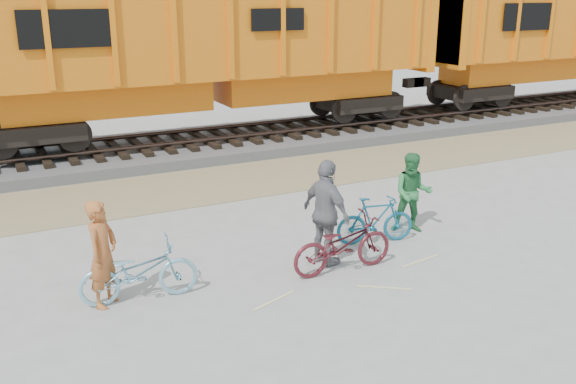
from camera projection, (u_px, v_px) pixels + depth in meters
name	position (u px, v px, depth m)	size (l,w,h in m)	color
ground	(306.00, 269.00, 11.13)	(120.00, 120.00, 0.00)	#9E9E99
gravel_strip	(201.00, 186.00, 15.81)	(120.00, 3.00, 0.02)	tan
ballast_bed	(161.00, 150.00, 18.75)	(120.00, 4.00, 0.30)	slate
track	(160.00, 139.00, 18.65)	(120.00, 2.60, 0.24)	black
hopper_car_center	(211.00, 48.00, 18.59)	(14.00, 3.13, 4.65)	black
hopper_car_right	(574.00, 33.00, 25.01)	(14.00, 3.13, 4.65)	black
bicycle_blue	(139.00, 272.00, 9.91)	(0.64, 1.83, 0.96)	#7AB4CA
bicycle_teal	(375.00, 220.00, 12.17)	(0.43, 1.53, 0.92)	#135773
bicycle_maroon	(343.00, 245.00, 10.93)	(0.65, 1.87, 0.98)	#541A21
person_solo	(103.00, 254.00, 9.67)	(0.61, 0.40, 1.68)	#A95A2A
person_man	(412.00, 193.00, 12.66)	(0.78, 0.61, 1.61)	#2B733D
person_woman	(326.00, 213.00, 11.09)	(1.11, 0.46, 1.90)	slate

